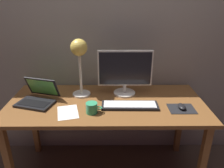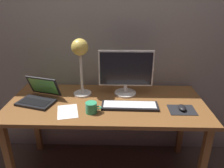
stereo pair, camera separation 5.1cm
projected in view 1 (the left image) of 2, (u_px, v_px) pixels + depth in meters
back_wall at (106, 25)px, 1.90m from camera, size 4.80×0.06×2.60m
desk at (106, 110)px, 1.79m from camera, size 1.60×0.70×0.74m
monitor at (125, 71)px, 1.81m from camera, size 0.46×0.19×0.39m
keyboard_main at (130, 105)px, 1.67m from camera, size 0.44×0.15×0.03m
laptop at (39, 96)px, 1.74m from camera, size 0.34×0.32×0.19m
desk_lamp at (79, 55)px, 1.74m from camera, size 0.16×0.16×0.49m
mousepad at (182, 109)px, 1.65m from camera, size 0.20×0.16×0.00m
mouse at (182, 106)px, 1.64m from camera, size 0.06×0.10×0.03m
coffee_mug at (92, 108)px, 1.58m from camera, size 0.12×0.09×0.08m
paper_sheet_by_keyboard at (68, 112)px, 1.60m from camera, size 0.19×0.24×0.00m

